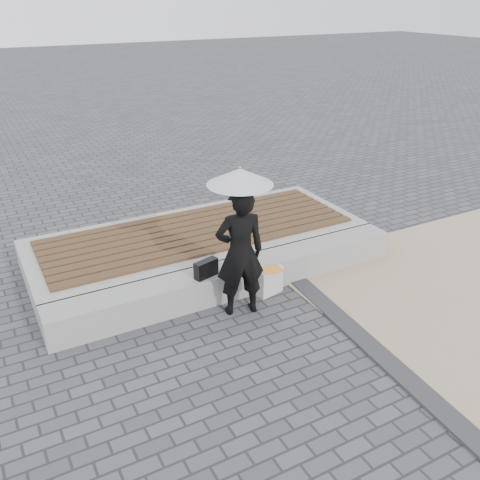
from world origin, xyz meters
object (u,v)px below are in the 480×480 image
seating_ledge (236,278)px  handbag (206,269)px  canvas_tote (270,281)px  woman (240,253)px  parasol (240,177)px

seating_ledge → handbag: (-0.48, -0.10, 0.31)m
handbag → canvas_tote: 0.92m
seating_ledge → woman: bearing=-111.5°
parasol → canvas_tote: bearing=18.7°
seating_ledge → woman: size_ratio=3.01×
parasol → handbag: size_ratio=3.06×
handbag → canvas_tote: (0.84, -0.18, -0.32)m
woman → parasol: size_ratio=1.69×
seating_ledge → parasol: 1.67m
parasol → woman: bearing=0.0°
parasol → handbag: bearing=129.1°
parasol → handbag: (-0.29, 0.36, -1.28)m
seating_ledge → woman: (-0.18, -0.46, 0.63)m
seating_ledge → handbag: 0.58m
seating_ledge → canvas_tote: bearing=-36.9°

